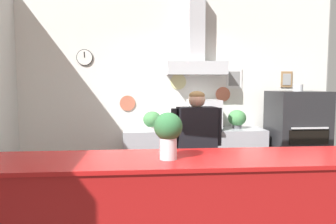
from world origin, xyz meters
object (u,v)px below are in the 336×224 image
Objects in this scene: pizza_oven at (296,141)px; potted_basil at (237,118)px; shop_worker at (196,151)px; basil_vase at (168,133)px; espresso_machine at (204,115)px; potted_sage at (152,120)px.

potted_basil is (-0.84, 0.23, 0.32)m from pizza_oven.
basil_vase is (-0.45, -1.35, 0.43)m from shop_worker.
basil_vase is at bearing -107.27° from espresso_machine.
potted_sage is 0.80× the size of basil_vase.
basil_vase is (-0.74, -2.38, 0.11)m from espresso_machine.
basil_vase is at bearing -133.57° from pizza_oven.
espresso_machine reaches higher than potted_basil.
espresso_machine is 1.99× the size of potted_sage.
pizza_oven is at bearing 46.43° from basil_vase.
basil_vase is (-2.11, -2.22, 0.49)m from pizza_oven.
potted_basil is (0.53, 0.06, -0.07)m from espresso_machine.
potted_sage is (-0.78, -0.01, -0.07)m from espresso_machine.
shop_worker is at bearing -105.76° from espresso_machine.
basil_vase is at bearing -117.46° from potted_basil.
potted_basil reaches higher than potted_sage.
shop_worker is 1.17m from potted_sage.
shop_worker is at bearing -126.84° from potted_basil.
espresso_machine is 0.54m from potted_basil.
potted_basil is 1.02× the size of potted_sage.
potted_sage is at bearing 90.87° from basil_vase.
espresso_machine is 0.78m from potted_sage.
potted_basil is 0.82× the size of basil_vase.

